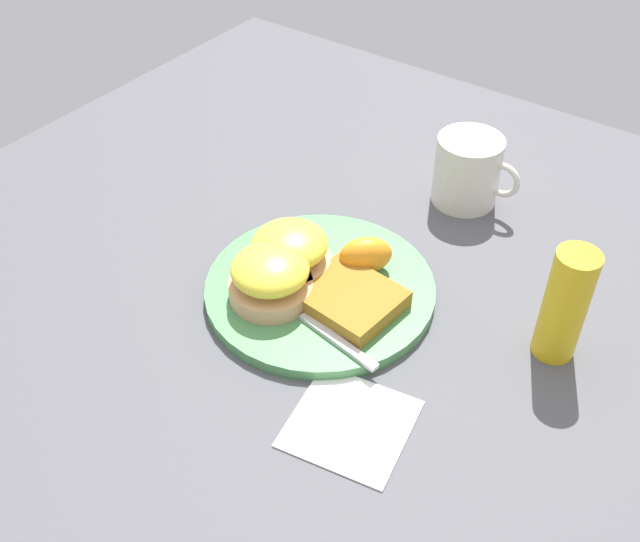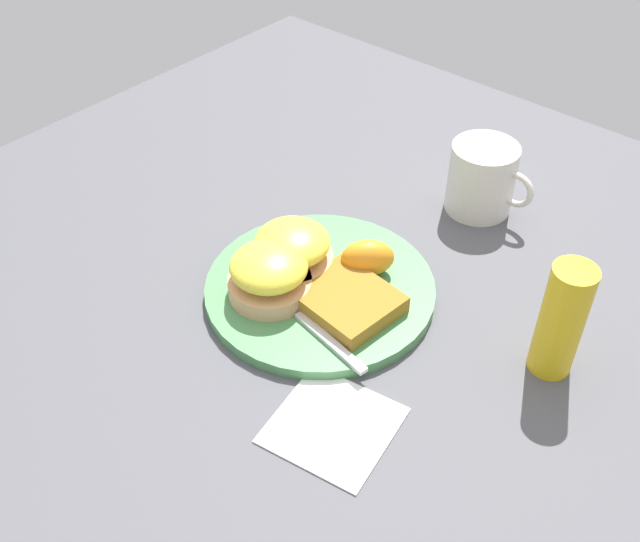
% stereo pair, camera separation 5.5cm
% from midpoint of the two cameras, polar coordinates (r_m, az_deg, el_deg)
% --- Properties ---
extents(ground_plane, '(1.10, 1.10, 0.00)m').
position_cam_midpoint_polar(ground_plane, '(0.85, -1.87, -1.78)').
color(ground_plane, '#4C4C51').
extents(plate, '(0.26, 0.26, 0.01)m').
position_cam_midpoint_polar(plate, '(0.84, -1.89, -1.43)').
color(plate, '#47844C').
rests_on(plate, ground_plane).
extents(sandwich_benedict_left, '(0.09, 0.09, 0.06)m').
position_cam_midpoint_polar(sandwich_benedict_left, '(0.84, -4.03, 1.55)').
color(sandwich_benedict_left, tan).
rests_on(sandwich_benedict_left, plate).
extents(sandwich_benedict_right, '(0.09, 0.09, 0.06)m').
position_cam_midpoint_polar(sandwich_benedict_right, '(0.81, -5.76, -0.51)').
color(sandwich_benedict_right, tan).
rests_on(sandwich_benedict_right, plate).
extents(hashbrown_patty, '(0.11, 0.10, 0.02)m').
position_cam_midpoint_polar(hashbrown_patty, '(0.80, 0.29, -2.16)').
color(hashbrown_patty, '#996820').
rests_on(hashbrown_patty, plate).
extents(orange_wedge, '(0.07, 0.07, 0.04)m').
position_cam_midpoint_polar(orange_wedge, '(0.84, 1.62, 1.16)').
color(orange_wedge, orange).
rests_on(orange_wedge, plate).
extents(fork, '(0.20, 0.05, 0.00)m').
position_cam_midpoint_polar(fork, '(0.80, -3.72, -3.14)').
color(fork, silver).
rests_on(fork, plate).
extents(cup, '(0.11, 0.08, 0.09)m').
position_cam_midpoint_polar(cup, '(0.97, 9.61, 7.51)').
color(cup, silver).
rests_on(cup, ground_plane).
extents(napkin, '(0.13, 0.13, 0.00)m').
position_cam_midpoint_polar(napkin, '(0.72, 0.10, -11.58)').
color(napkin, white).
rests_on(napkin, ground_plane).
extents(condiment_bottle, '(0.04, 0.04, 0.13)m').
position_cam_midpoint_polar(condiment_bottle, '(0.77, 16.23, -2.58)').
color(condiment_bottle, gold).
rests_on(condiment_bottle, ground_plane).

